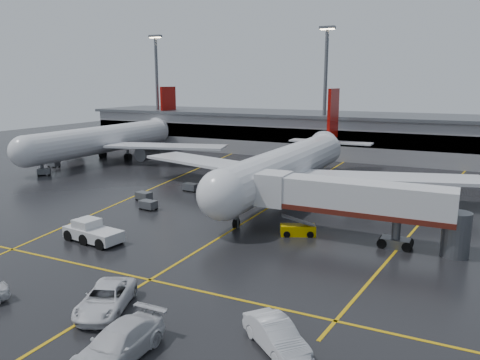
% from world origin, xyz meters
% --- Properties ---
extents(ground, '(220.00, 220.00, 0.00)m').
position_xyz_m(ground, '(0.00, 0.00, 0.00)').
color(ground, black).
rests_on(ground, ground).
extents(apron_line_centre, '(0.25, 90.00, 0.02)m').
position_xyz_m(apron_line_centre, '(0.00, 0.00, 0.01)').
color(apron_line_centre, gold).
rests_on(apron_line_centre, ground).
extents(apron_line_stop, '(60.00, 0.25, 0.02)m').
position_xyz_m(apron_line_stop, '(0.00, -22.00, 0.01)').
color(apron_line_stop, gold).
rests_on(apron_line_stop, ground).
extents(apron_line_left, '(9.99, 69.35, 0.02)m').
position_xyz_m(apron_line_left, '(-20.00, 10.00, 0.01)').
color(apron_line_left, gold).
rests_on(apron_line_left, ground).
extents(apron_line_right, '(7.57, 69.64, 0.02)m').
position_xyz_m(apron_line_right, '(18.00, 10.00, 0.01)').
color(apron_line_right, gold).
rests_on(apron_line_right, ground).
extents(terminal, '(122.00, 19.00, 8.60)m').
position_xyz_m(terminal, '(0.00, 47.93, 4.32)').
color(terminal, gray).
rests_on(terminal, ground).
extents(light_mast_left, '(3.00, 1.20, 25.45)m').
position_xyz_m(light_mast_left, '(-45.00, 42.00, 14.47)').
color(light_mast_left, '#595B60').
rests_on(light_mast_left, ground).
extents(light_mast_mid, '(3.00, 1.20, 25.45)m').
position_xyz_m(light_mast_mid, '(-5.00, 42.00, 14.47)').
color(light_mast_mid, '#595B60').
rests_on(light_mast_mid, ground).
extents(main_airliner, '(48.80, 45.60, 14.10)m').
position_xyz_m(main_airliner, '(0.00, 9.70, 4.21)').
color(main_airliner, silver).
rests_on(main_airliner, ground).
extents(second_airliner, '(48.80, 45.60, 14.10)m').
position_xyz_m(second_airliner, '(-42.00, 21.70, 4.21)').
color(second_airliner, silver).
rests_on(second_airliner, ground).
extents(jet_bridge, '(19.90, 3.40, 6.05)m').
position_xyz_m(jet_bridge, '(11.87, -6.00, 3.93)').
color(jet_bridge, silver).
rests_on(jet_bridge, ground).
extents(pushback_tractor, '(6.39, 3.33, 2.19)m').
position_xyz_m(pushback_tractor, '(-10.47, -17.03, 0.87)').
color(pushback_tractor, silver).
rests_on(pushback_tractor, ground).
extents(belt_loader, '(3.75, 2.76, 2.19)m').
position_xyz_m(belt_loader, '(6.69, -6.56, 0.54)').
color(belt_loader, '#CBA600').
rests_on(belt_loader, ground).
extents(service_van_a, '(4.87, 6.70, 1.69)m').
position_xyz_m(service_van_a, '(0.41, -27.35, 0.85)').
color(service_van_a, silver).
rests_on(service_van_a, ground).
extents(service_van_b, '(2.72, 6.50, 1.87)m').
position_xyz_m(service_van_b, '(4.96, -31.45, 0.94)').
color(service_van_b, silver).
rests_on(service_van_b, ground).
extents(service_van_c, '(5.23, 4.74, 1.73)m').
position_xyz_m(service_van_c, '(12.38, -26.65, 0.87)').
color(service_van_c, silver).
rests_on(service_van_c, ground).
extents(baggage_cart_a, '(2.13, 1.51, 1.12)m').
position_xyz_m(baggage_cart_a, '(-12.68, -5.28, 0.63)').
color(baggage_cart_a, '#595B60').
rests_on(baggage_cart_a, ground).
extents(baggage_cart_b, '(2.16, 1.57, 1.12)m').
position_xyz_m(baggage_cart_b, '(-15.91, -1.90, 0.63)').
color(baggage_cart_b, '#595B60').
rests_on(baggage_cart_b, ground).
extents(baggage_cart_c, '(2.10, 1.46, 1.12)m').
position_xyz_m(baggage_cart_c, '(-13.24, 5.24, 0.63)').
color(baggage_cart_c, '#595B60').
rests_on(baggage_cart_c, ground).
extents(baggage_cart_d, '(2.07, 1.42, 1.12)m').
position_xyz_m(baggage_cart_d, '(-45.67, 10.82, 0.63)').
color(baggage_cart_d, '#595B60').
rests_on(baggage_cart_d, ground).
extents(baggage_cart_e, '(2.37, 2.27, 1.12)m').
position_xyz_m(baggage_cart_e, '(-41.14, 4.57, 0.63)').
color(baggage_cart_e, '#595B60').
rests_on(baggage_cart_e, ground).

